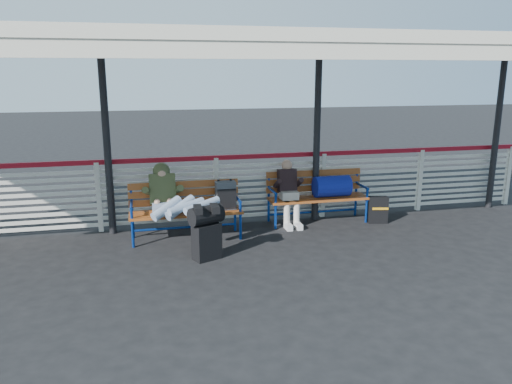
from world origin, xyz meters
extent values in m
plane|color=black|center=(0.00, 0.00, 0.00)|extent=(60.00, 60.00, 0.00)
cube|color=silver|center=(0.00, 1.90, 0.60)|extent=(12.00, 0.04, 1.04)
cube|color=maroon|center=(0.00, 1.90, 1.20)|extent=(12.00, 0.06, 0.08)
cube|color=silver|center=(6.00, 1.90, 0.60)|extent=(0.08, 0.08, 1.20)
cube|color=silver|center=(0.00, 0.90, 3.08)|extent=(12.60, 3.60, 0.16)
cube|color=silver|center=(0.00, -0.85, 2.95)|extent=(12.60, 0.06, 0.30)
cylinder|color=black|center=(-1.80, 1.75, 1.50)|extent=(0.12, 0.12, 3.00)
cylinder|color=black|center=(1.80, 1.75, 1.50)|extent=(0.12, 0.12, 3.00)
cylinder|color=black|center=(5.50, 1.75, 1.50)|extent=(0.12, 0.12, 3.00)
cube|color=black|center=(-0.41, 0.20, 0.27)|extent=(0.45, 0.37, 0.53)
cylinder|color=black|center=(-0.41, 0.20, 0.67)|extent=(0.55, 0.44, 0.27)
cube|color=#AF5721|center=(-0.61, 1.15, 0.45)|extent=(1.80, 0.50, 0.04)
cube|color=#AF5721|center=(-0.61, 1.41, 0.72)|extent=(1.80, 0.10, 0.40)
cylinder|color=#0D3597|center=(-1.46, 0.95, 0.23)|extent=(0.04, 0.04, 0.45)
cylinder|color=#0D3597|center=(0.24, 0.95, 0.23)|extent=(0.04, 0.04, 0.45)
cylinder|color=#0D3597|center=(-1.46, 1.42, 0.45)|extent=(0.04, 0.04, 0.90)
cylinder|color=#0D3597|center=(0.24, 1.42, 0.45)|extent=(0.04, 0.04, 0.90)
cube|color=#55575D|center=(0.04, 1.17, 0.70)|extent=(0.32, 0.20, 0.46)
cube|color=#AF5721|center=(1.79, 1.55, 0.45)|extent=(1.80, 0.50, 0.04)
cube|color=#AF5721|center=(1.79, 1.81, 0.72)|extent=(1.80, 0.10, 0.40)
cylinder|color=#0D3597|center=(0.94, 1.35, 0.23)|extent=(0.04, 0.04, 0.45)
cylinder|color=#0D3597|center=(2.64, 1.35, 0.23)|extent=(0.04, 0.04, 0.45)
cylinder|color=#0D3597|center=(0.94, 1.82, 0.45)|extent=(0.04, 0.04, 0.90)
cylinder|color=#0D3597|center=(2.64, 1.82, 0.45)|extent=(0.04, 0.04, 0.90)
cylinder|color=#11179B|center=(2.04, 1.55, 0.66)|extent=(0.64, 0.38, 0.38)
cube|color=#92ADC4|center=(-0.96, 1.20, 0.54)|extent=(0.36, 0.26, 0.18)
cube|color=#424B28|center=(-0.96, 1.40, 0.80)|extent=(0.42, 0.38, 0.53)
sphere|color=#424B28|center=(-0.96, 1.50, 1.08)|extent=(0.28, 0.28, 0.28)
sphere|color=tan|center=(-0.96, 1.46, 1.07)|extent=(0.21, 0.21, 0.21)
cube|color=black|center=(-0.53, 0.14, 0.77)|extent=(0.11, 0.27, 0.10)
cube|color=black|center=(-0.29, 0.14, 0.77)|extent=(0.11, 0.27, 0.10)
cube|color=beige|center=(1.24, 1.55, 0.53)|extent=(0.30, 0.24, 0.16)
cube|color=black|center=(1.24, 1.69, 0.78)|extent=(0.32, 0.23, 0.42)
sphere|color=tan|center=(1.24, 1.71, 1.05)|extent=(0.19, 0.19, 0.19)
cylinder|color=beige|center=(1.15, 1.37, 0.24)|extent=(0.11, 0.11, 0.46)
cylinder|color=beige|center=(1.33, 1.37, 0.24)|extent=(0.11, 0.11, 0.46)
cube|color=silver|center=(1.15, 1.27, 0.05)|extent=(0.10, 0.24, 0.10)
cube|color=silver|center=(1.33, 1.27, 0.05)|extent=(0.10, 0.24, 0.10)
cube|color=black|center=(2.84, 1.31, 0.24)|extent=(0.37, 0.26, 0.47)
cube|color=orange|center=(2.84, 1.20, 0.28)|extent=(0.28, 0.08, 0.04)
camera|label=1|loc=(-1.27, -6.63, 2.66)|focal=35.00mm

